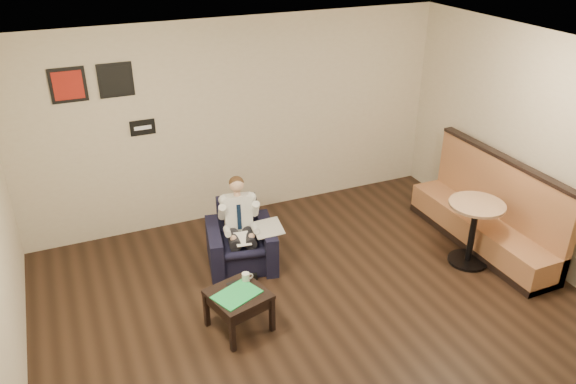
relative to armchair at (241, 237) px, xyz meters
name	(u,v)px	position (x,y,z in m)	size (l,w,h in m)	color
ground	(336,335)	(0.47, -1.66, -0.39)	(6.00, 6.00, 0.00)	black
wall_back	(238,121)	(0.47, 1.34, 1.01)	(6.00, 0.02, 2.80)	beige
wall_right	(576,168)	(3.47, -1.66, 1.01)	(0.02, 6.00, 2.80)	beige
ceiling	(350,73)	(0.47, -1.66, 2.41)	(6.00, 6.00, 0.02)	white
seating_sign	(143,128)	(-0.83, 1.32, 1.11)	(0.32, 0.02, 0.20)	black
art_print_left	(68,85)	(-1.63, 1.32, 1.76)	(0.42, 0.03, 0.42)	#A81E14
art_print_right	(116,80)	(-1.08, 1.32, 1.76)	(0.42, 0.03, 0.42)	black
armchair	(241,237)	(0.00, 0.00, 0.00)	(0.81, 0.81, 0.78)	black
seated_man	(241,231)	(-0.02, -0.10, 0.14)	(0.51, 0.77, 1.07)	silver
lap_papers	(243,239)	(-0.04, -0.18, 0.09)	(0.18, 0.26, 0.01)	white
newspaper	(268,228)	(0.30, -0.15, 0.14)	(0.34, 0.43, 0.01)	silver
side_table	(239,310)	(-0.42, -1.14, -0.16)	(0.56, 0.56, 0.46)	black
green_folder	(237,294)	(-0.44, -1.16, 0.07)	(0.46, 0.33, 0.01)	#26C15B
coffee_mug	(246,277)	(-0.28, -0.97, 0.11)	(0.08, 0.08, 0.10)	white
smartphone	(233,283)	(-0.41, -0.97, 0.07)	(0.14, 0.07, 0.01)	black
banquette	(485,204)	(3.06, -0.82, 0.21)	(0.56, 2.35, 1.20)	#A0653D
cafe_table	(472,233)	(2.65, -1.10, 0.03)	(0.68, 0.68, 0.84)	tan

